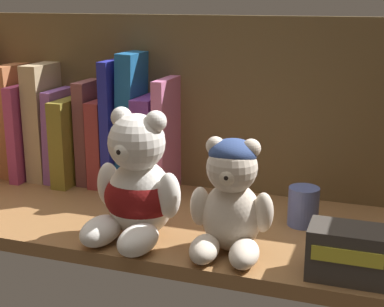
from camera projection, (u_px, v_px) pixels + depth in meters
shelf_board at (175, 224)px, 86.39cm from camera, size 82.91×29.86×2.00cm
shelf_back_panel at (207, 110)px, 96.59cm from camera, size 85.31×1.20×31.39cm
book_0 at (5, 121)px, 107.09cm from camera, size 2.70×12.36×19.42cm
book_1 at (20, 119)px, 105.90cm from camera, size 4.02×11.31×20.53cm
book_2 at (35, 129)px, 105.35cm from camera, size 1.89×14.88×17.24cm
book_3 at (48, 120)px, 103.89cm from camera, size 3.32×11.32×20.86cm
book_4 at (64, 133)px, 103.49cm from camera, size 2.44×11.46×16.59cm
book_5 at (78, 138)px, 102.78cm from camera, size 2.89×14.86×15.16cm
book_6 at (92, 131)px, 101.41cm from camera, size 2.13×9.28×18.25cm
book_7 at (107, 141)px, 100.92cm from camera, size 2.64×10.76×15.12cm
book_8 at (120, 123)px, 99.14cm from camera, size 1.73×11.93×22.11cm
book_9 at (134, 120)px, 98.09cm from camera, size 3.72×9.28×23.45cm
book_10 at (154, 142)px, 97.89cm from camera, size 3.47×11.84×16.26cm
book_11 at (170, 134)px, 96.48cm from camera, size 1.86×12.10×19.43cm
teddy_bear_larger at (137, 188)px, 77.47cm from camera, size 13.36×14.23×18.03cm
teddy_bear_smaller at (231, 200)px, 72.90cm from camera, size 11.13×11.33×15.21cm
pillar_candle at (303, 206)px, 82.70cm from camera, size 4.49×4.49×5.74cm
small_product_box at (348, 253)px, 67.11cm from camera, size 9.43×5.87×6.30cm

